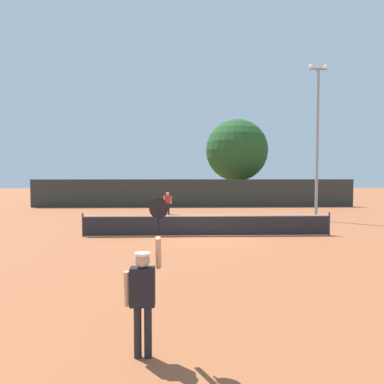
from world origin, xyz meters
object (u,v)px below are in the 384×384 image
object	(u,v)px
parked_car_near	(254,194)
parked_car_mid	(293,195)
light_pole	(317,134)
player_serving	(143,288)
tennis_ball	(236,228)
player_receiving	(168,201)
large_tree	(237,150)

from	to	relation	value
parked_car_near	parked_car_mid	world-z (taller)	same
light_pole	player_serving	bearing A→B (deg)	-117.99
light_pole	parked_car_near	world-z (taller)	light_pole
player_serving	parked_car_mid	xyz separation A→B (m)	(12.22, 31.99, -0.31)
tennis_ball	light_pole	size ratio (longest dim) A/B	0.01
player_serving	player_receiving	distance (m)	20.77
large_tree	parked_car_mid	xyz separation A→B (m)	(5.86, 0.14, -4.49)
tennis_ball	large_tree	size ratio (longest dim) A/B	0.01
tennis_ball	parked_car_mid	bearing A→B (deg)	64.69
parked_car_near	parked_car_mid	size ratio (longest dim) A/B	0.97
light_pole	parked_car_mid	distance (m)	16.07
player_serving	light_pole	size ratio (longest dim) A/B	0.26
large_tree	parked_car_near	distance (m)	5.13
tennis_ball	parked_car_near	xyz separation A→B (m)	(4.97, 19.67, 0.74)
player_receiving	parked_car_mid	xyz separation A→B (m)	(12.50, 11.22, -0.18)
tennis_ball	parked_car_mid	xyz separation A→B (m)	(8.73, 18.46, 0.74)
tennis_ball	parked_car_mid	size ratio (longest dim) A/B	0.02
large_tree	parked_car_near	size ratio (longest dim) A/B	1.99
player_serving	parked_car_near	world-z (taller)	player_serving
player_receiving	light_pole	size ratio (longest dim) A/B	0.17
player_serving	parked_car_near	distance (m)	34.26
tennis_ball	parked_car_mid	distance (m)	20.44
player_serving	large_tree	distance (m)	32.75
player_receiving	parked_car_mid	bearing A→B (deg)	-138.08
tennis_ball	large_tree	world-z (taller)	large_tree
player_serving	tennis_ball	distance (m)	14.01
large_tree	tennis_ball	bearing A→B (deg)	-98.90
large_tree	light_pole	bearing A→B (deg)	-80.02
parked_car_near	player_serving	bearing A→B (deg)	-104.91
player_receiving	large_tree	world-z (taller)	large_tree
player_receiving	light_pole	xyz separation A→B (m)	(9.27, -3.85, 4.37)
parked_car_near	large_tree	bearing A→B (deg)	-148.01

